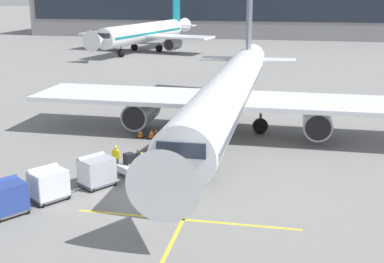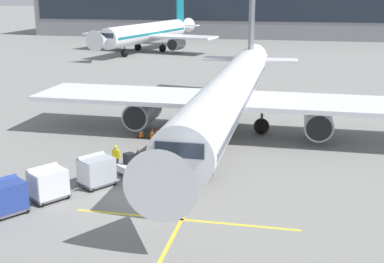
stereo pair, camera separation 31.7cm
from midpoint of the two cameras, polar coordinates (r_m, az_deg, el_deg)
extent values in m
plane|color=slate|center=(29.53, -5.95, -7.65)|extent=(600.00, 600.00, 0.00)
cylinder|color=silver|center=(40.63, 4.24, 4.12)|extent=(3.82, 32.59, 3.58)
cube|color=slate|center=(40.63, 4.24, 4.12)|extent=(3.84, 31.29, 0.43)
cone|color=silver|center=(23.52, -2.05, -4.64)|extent=(3.42, 3.60, 3.40)
cone|color=silver|center=(59.35, 6.90, 8.03)|extent=(3.08, 5.74, 3.04)
cube|color=silver|center=(43.47, -6.74, 4.11)|extent=(15.52, 6.63, 0.36)
cylinder|color=#93969E|center=(42.76, -5.38, 2.18)|extent=(2.25, 4.25, 2.22)
cylinder|color=black|center=(40.76, -6.29, 1.47)|extent=(1.89, 0.13, 1.88)
cube|color=silver|center=(41.28, 16.09, 2.96)|extent=(15.52, 6.63, 0.36)
cylinder|color=#93969E|center=(40.87, 14.27, 1.11)|extent=(2.25, 4.25, 2.22)
cylinder|color=black|center=(38.77, 14.35, 0.32)|extent=(1.89, 0.13, 1.88)
cube|color=slate|center=(57.45, 6.94, 13.12)|extent=(0.31, 3.91, 9.77)
cube|color=silver|center=(57.62, 6.74, 8.07)|extent=(10.54, 2.68, 0.20)
cube|color=#1E2633|center=(25.65, -0.69, -1.60)|extent=(2.51, 1.63, 0.79)
cylinder|color=#47474C|center=(31.94, 1.66, -3.44)|extent=(0.22, 0.22, 1.06)
sphere|color=black|center=(32.12, 1.65, -4.34)|extent=(1.30, 1.30, 1.30)
cylinder|color=#47474C|center=(43.16, 0.96, 1.70)|extent=(0.22, 0.22, 1.06)
sphere|color=black|center=(43.29, 0.96, 1.02)|extent=(1.30, 1.30, 1.30)
cylinder|color=#47474C|center=(42.47, 8.07, 1.31)|extent=(0.22, 0.22, 1.06)
sphere|color=black|center=(42.60, 8.05, 0.62)|extent=(1.30, 1.30, 1.30)
cube|color=silver|center=(33.55, -5.12, -3.77)|extent=(3.35, 3.67, 0.44)
cube|color=black|center=(33.15, -6.82, -3.03)|extent=(0.81, 0.82, 0.70)
cylinder|color=#333338|center=(33.49, -5.86, -2.71)|extent=(0.08, 0.08, 0.80)
cube|color=silver|center=(33.87, -3.45, -1.51)|extent=(3.73, 4.44, 1.98)
cube|color=black|center=(33.85, -3.45, -1.37)|extent=(3.54, 4.24, 1.84)
cube|color=#333338|center=(33.50, -3.00, -1.49)|extent=(3.03, 3.87, 2.02)
cube|color=#333338|center=(34.18, -3.89, -1.15)|extent=(3.03, 3.87, 2.02)
cylinder|color=black|center=(33.72, -2.73, -4.02)|extent=(0.50, 0.56, 0.56)
cylinder|color=black|center=(34.83, -4.21, -3.38)|extent=(0.50, 0.56, 0.56)
cylinder|color=black|center=(32.42, -6.07, -4.92)|extent=(0.50, 0.56, 0.56)
cylinder|color=black|center=(33.58, -7.50, -4.23)|extent=(0.50, 0.56, 0.56)
cube|color=#515156|center=(31.82, -10.35, -5.64)|extent=(2.45, 2.55, 0.12)
cylinder|color=#4C4C51|center=(31.17, -12.42, -6.25)|extent=(0.45, 0.62, 0.07)
cube|color=#9EA3AD|center=(31.54, -10.42, -4.27)|extent=(2.31, 2.42, 1.50)
cube|color=#9EA3AD|center=(31.69, -10.88, -3.19)|extent=(1.72, 1.99, 0.74)
cube|color=silver|center=(31.06, -11.90, -4.68)|extent=(1.20, 0.84, 1.38)
sphere|color=black|center=(31.99, -12.22, -5.75)|extent=(0.30, 0.30, 0.30)
sphere|color=black|center=(30.91, -10.88, -6.45)|extent=(0.30, 0.30, 0.30)
sphere|color=black|center=(32.78, -9.84, -5.08)|extent=(0.30, 0.30, 0.30)
sphere|color=black|center=(31.73, -8.45, -5.73)|extent=(0.30, 0.30, 0.30)
cube|color=#515156|center=(30.43, -15.50, -7.01)|extent=(2.45, 2.55, 0.12)
cylinder|color=#4C4C51|center=(29.89, -17.78, -7.64)|extent=(0.45, 0.62, 0.07)
cube|color=silver|center=(30.13, -15.61, -5.58)|extent=(2.31, 2.42, 1.50)
cube|color=silver|center=(30.30, -16.06, -4.44)|extent=(1.72, 1.99, 0.74)
cube|color=silver|center=(29.74, -17.25, -6.01)|extent=(1.20, 0.84, 1.38)
sphere|color=black|center=(30.69, -17.42, -7.09)|extent=(0.30, 0.30, 0.30)
sphere|color=black|center=(29.56, -16.22, -7.88)|extent=(0.30, 0.30, 0.30)
sphere|color=black|center=(31.36, -14.81, -6.38)|extent=(0.30, 0.30, 0.30)
sphere|color=black|center=(30.25, -13.53, -7.13)|extent=(0.30, 0.30, 0.30)
cube|color=#515156|center=(29.28, -19.81, -8.32)|extent=(2.45, 2.55, 0.12)
cube|color=navy|center=(28.98, -19.96, -6.85)|extent=(2.31, 2.42, 1.50)
cube|color=navy|center=(29.14, -20.39, -5.65)|extent=(1.72, 1.99, 0.74)
sphere|color=black|center=(30.17, -18.95, -7.63)|extent=(0.30, 0.30, 0.30)
sphere|color=black|center=(29.03, -17.79, -8.47)|extent=(0.30, 0.30, 0.30)
cylinder|color=#514C42|center=(31.98, -9.26, -5.06)|extent=(0.15, 0.15, 0.86)
cylinder|color=#514C42|center=(31.97, -8.94, -5.05)|extent=(0.15, 0.15, 0.86)
cube|color=yellow|center=(31.73, -9.15, -3.84)|extent=(0.44, 0.35, 0.58)
cube|color=white|center=(31.84, -9.15, -3.77)|extent=(0.33, 0.12, 0.08)
sphere|color=#9E7051|center=(31.59, -9.19, -3.14)|extent=(0.21, 0.21, 0.21)
sphere|color=yellow|center=(31.57, -9.19, -3.02)|extent=(0.23, 0.23, 0.23)
cylinder|color=yellow|center=(31.75, -9.58, -3.93)|extent=(0.09, 0.09, 0.56)
cylinder|color=yellow|center=(31.73, -8.72, -3.91)|extent=(0.09, 0.09, 0.56)
cylinder|color=#514C42|center=(32.51, -5.20, -4.56)|extent=(0.15, 0.15, 0.86)
cylinder|color=#514C42|center=(32.59, -5.47, -4.51)|extent=(0.15, 0.15, 0.86)
cube|color=orange|center=(32.31, -5.37, -3.34)|extent=(0.42, 0.32, 0.58)
cube|color=white|center=(32.20, -5.48, -3.40)|extent=(0.33, 0.09, 0.08)
sphere|color=tan|center=(32.17, -5.39, -2.65)|extent=(0.21, 0.21, 0.21)
sphere|color=yellow|center=(32.15, -5.39, -2.53)|extent=(0.23, 0.23, 0.23)
cylinder|color=orange|center=(32.21, -4.99, -3.48)|extent=(0.09, 0.09, 0.56)
cylinder|color=orange|center=(32.44, -5.73, -3.36)|extent=(0.09, 0.09, 0.56)
cylinder|color=#333847|center=(34.15, -8.38, -3.65)|extent=(0.15, 0.15, 0.86)
cylinder|color=#333847|center=(34.09, -8.10, -3.67)|extent=(0.15, 0.15, 0.86)
cube|color=yellow|center=(33.89, -8.29, -2.51)|extent=(0.39, 0.25, 0.58)
cube|color=white|center=(34.00, -8.21, -2.45)|extent=(0.34, 0.02, 0.08)
sphere|color=tan|center=(33.77, -8.31, -1.85)|extent=(0.21, 0.21, 0.21)
sphere|color=yellow|center=(33.74, -8.32, -1.74)|extent=(0.23, 0.23, 0.23)
cylinder|color=yellow|center=(33.99, -8.66, -2.56)|extent=(0.09, 0.09, 0.56)
cylinder|color=yellow|center=(33.82, -7.90, -2.62)|extent=(0.09, 0.09, 0.56)
cylinder|color=#514C42|center=(32.44, -3.55, -4.57)|extent=(0.15, 0.15, 0.86)
cylinder|color=#514C42|center=(32.32, -3.32, -4.64)|extent=(0.15, 0.15, 0.86)
cube|color=orange|center=(32.14, -3.45, -3.40)|extent=(0.45, 0.39, 0.58)
cube|color=white|center=(32.22, -3.30, -3.34)|extent=(0.30, 0.17, 0.08)
sphere|color=brown|center=(32.01, -3.46, -2.71)|extent=(0.21, 0.21, 0.21)
sphere|color=yellow|center=(31.98, -3.47, -2.59)|extent=(0.23, 0.23, 0.23)
cylinder|color=orange|center=(32.31, -3.76, -3.39)|extent=(0.09, 0.09, 0.56)
cylinder|color=orange|center=(32.00, -3.14, -3.57)|extent=(0.09, 0.09, 0.56)
cube|color=black|center=(41.80, -3.75, -0.45)|extent=(0.63, 0.63, 0.05)
cone|color=orange|center=(41.70, -3.76, 0.03)|extent=(0.50, 0.50, 0.66)
cylinder|color=white|center=(41.69, -3.76, 0.07)|extent=(0.28, 0.28, 0.08)
cube|color=black|center=(41.52, -5.50, -0.60)|extent=(0.66, 0.66, 0.05)
cone|color=orange|center=(41.42, -5.51, -0.11)|extent=(0.53, 0.53, 0.69)
cylinder|color=white|center=(41.41, -5.51, -0.06)|extent=(0.29, 0.29, 0.08)
cube|color=black|center=(41.20, -4.24, -0.70)|extent=(0.71, 0.71, 0.05)
cone|color=orange|center=(41.09, -4.25, -0.17)|extent=(0.57, 0.57, 0.75)
cylinder|color=white|center=(41.08, -4.25, -0.12)|extent=(0.31, 0.31, 0.09)
cube|color=yellow|center=(41.50, 3.92, -0.60)|extent=(0.20, 110.00, 0.01)
cube|color=yellow|center=(26.98, -0.49, -9.92)|extent=(12.00, 0.20, 0.01)
cube|color=gray|center=(132.65, 4.76, 13.80)|extent=(99.20, 20.92, 14.18)
cube|color=#1E2633|center=(122.23, 4.13, 13.80)|extent=(96.23, 0.10, 6.38)
cylinder|color=white|center=(97.55, -5.07, 11.02)|extent=(9.24, 26.75, 3.59)
cube|color=#146B7A|center=(97.55, -5.07, 11.02)|extent=(9.05, 25.72, 0.43)
cone|color=white|center=(84.76, -10.12, 10.12)|extent=(4.11, 4.25, 3.41)
cone|color=white|center=(111.88, -0.94, 11.83)|extent=(4.22, 6.27, 3.06)
cube|color=white|center=(101.77, -8.40, 10.81)|extent=(13.48, 7.92, 0.36)
cylinder|color=#93969E|center=(101.00, -8.13, 10.04)|extent=(2.92, 3.86, 2.23)
cylinder|color=black|center=(99.51, -8.68, 9.94)|extent=(1.88, 0.53, 1.89)
cube|color=white|center=(94.97, -1.08, 10.62)|extent=(13.48, 7.92, 0.36)
cylinder|color=#93969E|center=(94.97, -1.67, 9.83)|extent=(2.92, 3.86, 2.23)
cylinder|color=black|center=(93.38, -2.16, 9.73)|extent=(1.88, 0.53, 1.89)
cube|color=#146B7A|center=(110.36, -1.28, 14.08)|extent=(0.96, 3.18, 7.98)
cube|color=white|center=(110.30, -1.33, 11.91)|extent=(8.85, 3.93, 0.20)
cube|color=#1E2633|center=(86.79, -9.19, 10.65)|extent=(2.81, 2.12, 0.79)
cylinder|color=#47474C|center=(90.94, -7.51, 9.10)|extent=(0.22, 0.22, 1.13)
sphere|color=black|center=(91.01, -7.50, 8.75)|extent=(1.38, 1.38, 1.38)
cylinder|color=#47474C|center=(100.25, -6.02, 9.77)|extent=(0.22, 0.22, 1.13)
sphere|color=black|center=(100.31, -6.01, 9.45)|extent=(1.38, 1.38, 1.38)
cylinder|color=#47474C|center=(97.66, -3.25, 9.67)|extent=(0.22, 0.22, 1.13)
sphere|color=black|center=(97.73, -3.24, 9.34)|extent=(1.38, 1.38, 1.38)
camera|label=1|loc=(0.16, -89.72, 0.08)|focal=47.34mm
camera|label=2|loc=(0.16, 90.28, -0.08)|focal=47.34mm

